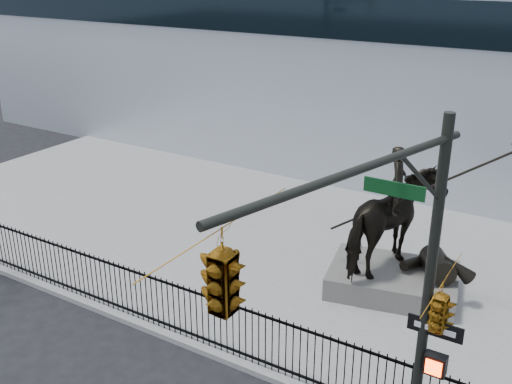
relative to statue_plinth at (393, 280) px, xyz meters
The scene contains 7 objects.
ground 7.69m from the statue_plinth, 126.38° to the right, with size 120.00×120.00×0.00m, color black.
plaza 4.65m from the statue_plinth, 169.80° to the left, with size 30.00×12.00×0.15m, color gray.
building 15.09m from the statue_plinth, 108.24° to the left, with size 44.00×14.00×9.00m, color silver.
picket_fence 6.72m from the statue_plinth, 132.73° to the right, with size 22.10×0.10×1.50m.
statue_plinth is the anchor object (origin of this frame).
equestrian_statue 1.73m from the statue_plinth, 12.04° to the left, with size 4.47×3.25×3.86m.
traffic_signal_right 9.47m from the statue_plinth, 76.85° to the right, with size 2.17×6.86×7.00m.
Camera 1 is at (9.10, -8.73, 9.15)m, focal length 42.00 mm.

